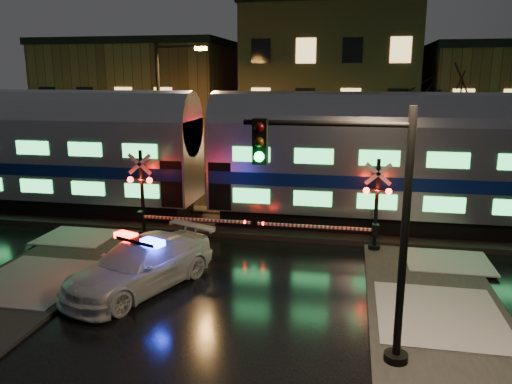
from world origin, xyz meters
TOP-DOWN VIEW (x-y plane):
  - ground at (0.00, 0.00)m, footprint 120.00×120.00m
  - ballast at (0.00, 5.00)m, footprint 90.00×4.20m
  - sidewalk_right at (6.50, -6.00)m, footprint 4.00×20.00m
  - building_left at (-13.00, 22.00)m, footprint 14.00×10.00m
  - building_mid at (2.00, 22.50)m, footprint 12.00×11.00m
  - building_right at (15.00, 22.00)m, footprint 12.00×10.00m
  - train at (-2.82, 5.00)m, footprint 51.00×3.12m
  - police_car at (-2.78, -2.62)m, footprint 4.24×6.02m
  - crossing_signal_right at (4.50, 2.30)m, footprint 5.27×0.63m
  - crossing_signal_left at (-4.47, 2.30)m, footprint 5.36×0.64m
  - traffic_light at (4.11, -5.70)m, footprint 4.01×0.71m
  - streetlight at (-6.26, 9.00)m, footprint 2.84×0.30m

SIDE VIEW (x-z plane):
  - ground at x=0.00m, z-range 0.00..0.00m
  - sidewalk_right at x=6.50m, z-range 0.00..0.12m
  - ballast at x=0.00m, z-range 0.00..0.24m
  - police_car at x=-2.78m, z-range -0.08..1.71m
  - crossing_signal_right at x=4.50m, z-range -0.33..3.40m
  - crossing_signal_left at x=-4.47m, z-range -0.33..3.46m
  - traffic_light at x=4.11m, z-range 0.20..6.40m
  - train at x=-2.82m, z-range 0.42..6.35m
  - building_right at x=15.00m, z-range 0.00..8.50m
  - building_left at x=-13.00m, z-range 0.00..9.00m
  - streetlight at x=-6.26m, z-range 0.65..9.16m
  - building_mid at x=2.00m, z-range 0.00..11.50m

